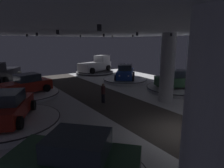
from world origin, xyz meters
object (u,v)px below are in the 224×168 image
column_left (213,148)px  pickup_truck_deep_left (1,74)px  display_platform_mid_right (177,89)px  display_car_mid_right (177,80)px  display_platform_far_right (125,80)px  display_car_mid_left (8,107)px  display_platform_deep_left (3,82)px  display_platform_far_left (27,94)px  column_right (167,68)px  pickup_truck_deep_right (96,65)px  display_car_near_left (75,162)px  visitor_walking_near (103,92)px  display_car_far_left (27,84)px  display_platform_deep_right (95,72)px  display_car_far_right (125,72)px  display_platform_mid_left (10,122)px

column_left → pickup_truck_deep_left: column_left is taller
display_platform_mid_right → display_car_mid_right: display_car_mid_right is taller
column_left → display_platform_far_right: 19.79m
display_car_mid_left → display_platform_deep_left: bearing=85.9°
display_platform_far_left → column_right: bearing=-41.5°
column_right → pickup_truck_deep_right: 15.84m
display_car_near_left → display_platform_far_right: size_ratio=0.81×
display_platform_far_left → display_car_mid_right: display_car_mid_right is taller
column_left → visitor_walking_near: size_ratio=3.46×
display_platform_far_right → display_car_mid_left: size_ratio=1.15×
display_platform_deep_left → pickup_truck_deep_right: size_ratio=1.00×
display_car_far_left → display_platform_mid_right: bearing=-26.9°
display_platform_mid_right → visitor_walking_near: 8.19m
display_platform_far_left → display_car_mid_left: display_car_mid_left is taller
display_platform_deep_right → display_car_near_left: 23.93m
display_platform_mid_right → display_platform_far_left: bearing=153.1°
display_car_far_left → display_platform_far_left: bearing=-166.5°
column_right → pickup_truck_deep_right: size_ratio=0.97×
display_platform_deep_left → display_car_far_left: size_ratio=1.26×
display_platform_deep_left → display_car_mid_right: 19.46m
display_platform_far_right → display_car_mid_right: size_ratio=1.15×
column_left → display_platform_mid_right: bearing=39.8°
display_platform_deep_right → visitor_walking_near: bearing=-116.7°
display_car_far_left → display_platform_far_right: bearing=-0.6°
pickup_truck_deep_left → display_car_far_left: (1.40, -6.84, -0.17)m
pickup_truck_deep_left → pickup_truck_deep_right: bearing=2.9°
display_platform_far_left → display_platform_far_right: size_ratio=1.07×
display_car_near_left → display_car_far_right: display_car_far_right is taller
display_car_far_left → display_platform_far_right: 11.15m
pickup_truck_deep_left → display_car_near_left: bearing=-89.1°
display_platform_deep_left → visitor_walking_near: size_ratio=3.57×
display_platform_deep_right → visitor_walking_near: size_ratio=3.57×
display_car_mid_left → pickup_truck_deep_left: bearing=86.6°
display_platform_mid_left → display_car_mid_left: display_car_mid_left is taller
display_platform_deep_right → display_car_mid_right: size_ratio=1.24×
display_car_mid_right → column_left: bearing=-140.1°
display_car_mid_right → visitor_walking_near: bearing=174.3°
display_platform_deep_right → display_car_near_left: size_ratio=1.33×
display_car_far_right → display_car_mid_right: display_car_far_right is taller
pickup_truck_deep_right → visitor_walking_near: size_ratio=3.58×
display_platform_deep_right → display_car_mid_right: display_car_mid_right is taller
column_right → display_platform_mid_right: 4.69m
display_platform_deep_left → display_platform_mid_right: 19.47m
display_car_near_left → display_platform_mid_right: size_ratio=0.71×
column_right → display_car_near_left: bearing=-153.7°
display_car_far_left → pickup_truck_deep_right: bearing=33.2°
display_platform_mid_left → display_platform_far_left: bearing=70.9°
display_platform_deep_left → pickup_truck_deep_left: 1.11m
display_platform_deep_left → display_platform_deep_right: (12.37, 0.27, 0.02)m
display_platform_deep_left → display_car_near_left: display_car_near_left is taller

